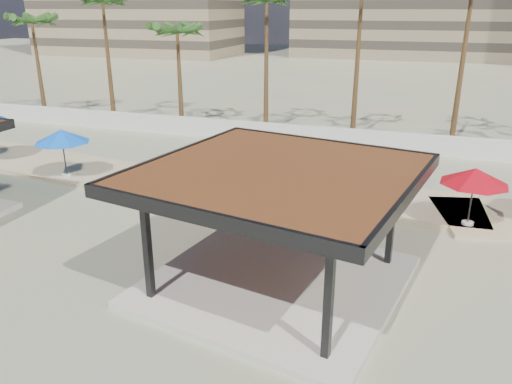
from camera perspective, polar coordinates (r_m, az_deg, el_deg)
ground at (r=17.07m, az=-8.39°, el=-7.79°), size 200.00×200.00×0.00m
promenade at (r=23.01m, az=4.64°, el=0.14°), size 44.45×7.97×0.24m
boundary_wall at (r=31.06m, az=4.84°, el=6.54°), size 56.00×0.30×1.20m
pavilion_central at (r=14.59m, az=2.50°, el=-2.86°), size 8.68×8.68×3.76m
umbrella_b at (r=21.27m, az=-2.83°, el=5.38°), size 3.83×3.83×2.70m
umbrella_c at (r=20.15m, az=23.74°, el=1.64°), size 3.16×3.16×2.25m
umbrella_f at (r=25.73m, az=-21.33°, el=5.95°), size 3.06×3.06×2.34m
lounger_a at (r=23.49m, az=-9.85°, el=1.20°), size 1.05×2.43×0.89m
lounger_b at (r=24.69m, az=2.29°, el=2.35°), size 0.76×1.99×0.74m
lounger_c at (r=21.44m, az=13.62°, el=-1.01°), size 0.88×2.29×0.85m
palm_a at (r=42.29m, az=-24.23°, el=17.14°), size 3.00×3.00×7.92m
palm_b at (r=38.88m, az=-17.11°, el=19.75°), size 3.00×3.00×9.29m
palm_c at (r=35.33m, az=-8.99°, el=17.46°), size 3.00×3.00×7.39m
palm_d at (r=33.76m, az=1.23°, el=20.67°), size 3.00×3.00×9.33m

